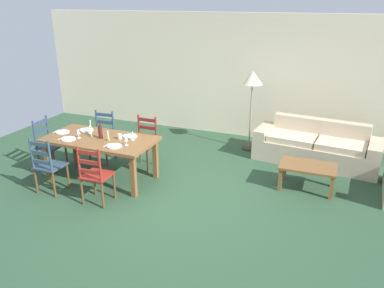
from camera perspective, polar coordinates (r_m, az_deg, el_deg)
ground_plane at (r=6.24m, az=-2.86°, el=-7.73°), size 9.60×9.60×0.02m
wall_far at (r=8.74m, az=6.14°, el=10.04°), size 9.60×0.16×2.70m
dining_table at (r=6.73m, az=-13.49°, el=0.17°), size 1.90×0.96×0.75m
dining_chair_near_left at (r=6.54m, az=-20.63°, el=-2.99°), size 0.42×0.40×0.96m
dining_chair_near_right at (r=5.99m, az=-14.22°, el=-4.46°), size 0.44×0.42×0.96m
dining_chair_far_left at (r=7.59m, az=-13.11°, el=1.10°), size 0.45×0.43×0.96m
dining_chair_far_right at (r=7.14m, az=-7.05°, el=0.23°), size 0.43×0.41×0.96m
dining_chair_head_west at (r=7.49m, az=-20.56°, el=0.00°), size 0.43×0.45×0.96m
dinner_plate_near_left at (r=6.78m, az=-17.88°, el=0.73°), size 0.24×0.24×0.02m
fork_near_left at (r=6.87m, az=-18.85°, el=0.84°), size 0.02×0.17×0.01m
dinner_plate_near_right at (r=6.26m, az=-11.47°, el=-0.30°), size 0.24×0.24×0.02m
fork_near_right at (r=6.34m, az=-12.61°, el=-0.17°), size 0.02×0.17×0.01m
dinner_plate_far_left at (r=7.14m, az=-15.39°, el=2.02°), size 0.24×0.24×0.02m
fork_far_left at (r=7.23m, az=-16.34°, el=2.11°), size 0.03×0.17×0.01m
dinner_plate_far_right at (r=6.65m, az=-9.16°, el=1.14°), size 0.24×0.24×0.02m
fork_far_right at (r=6.73m, az=-10.25°, el=1.25°), size 0.02×0.17×0.01m
dinner_plate_head_west at (r=7.16m, az=-18.69°, el=1.70°), size 0.24×0.24×0.02m
fork_head_west at (r=7.26m, az=-19.59°, el=1.79°), size 0.03×0.17×0.01m
wine_bottle at (r=6.65m, az=-13.47°, el=1.81°), size 0.07×0.07×0.32m
wine_glass_near_left at (r=6.76m, az=-16.54°, el=1.74°), size 0.06×0.06×0.16m
wine_glass_near_right at (r=6.25m, az=-9.78°, el=0.77°), size 0.06×0.06×0.16m
wine_glass_far_left at (r=6.93m, az=-14.97°, el=2.38°), size 0.06×0.06×0.16m
wine_glass_far_right at (r=6.45m, az=-8.84°, el=1.49°), size 0.06×0.06×0.16m
coffee_cup_primary at (r=6.57m, az=-10.70°, el=1.12°), size 0.07×0.07×0.09m
candle_tall at (r=6.79m, az=-14.76°, el=1.79°), size 0.05×0.05×0.29m
candle_short at (r=6.54m, az=-12.35°, el=0.91°), size 0.05×0.05×0.17m
couch at (r=7.73m, az=18.00°, el=-0.52°), size 2.35×1.03×0.80m
coffee_table at (r=6.58m, az=16.84°, el=-3.56°), size 0.90×0.56×0.42m
standing_lamp at (r=7.77m, az=8.97°, el=9.00°), size 0.40×0.40×1.64m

